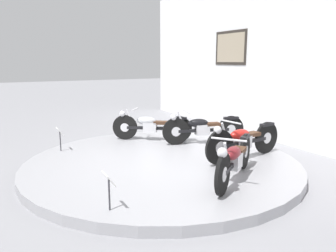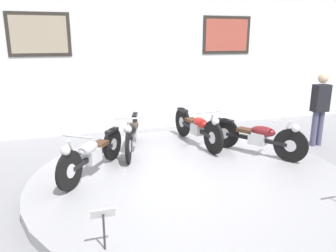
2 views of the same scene
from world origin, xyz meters
The scene contains 9 objects.
ground_plane centered at (0.00, 0.00, 0.00)m, with size 60.00×60.00×0.00m, color gray.
display_platform centered at (0.00, 0.00, 0.08)m, with size 5.33×5.33×0.17m, color #99999E.
back_wall centered at (0.00, 3.67, 2.25)m, with size 14.00×0.22×4.49m.
motorcycle_silver centered at (-1.58, 0.49, 0.54)m, with size 1.20×1.62×0.78m.
motorcycle_black centered at (-0.71, 1.43, 0.55)m, with size 0.70×1.91×0.79m.
motorcycle_red centered at (0.71, 1.44, 0.56)m, with size 0.54×2.01×0.81m.
motorcycle_maroon centered at (1.58, 0.49, 0.55)m, with size 1.19×1.65×0.79m.
info_placard_front_left centered at (-1.64, -1.63, 0.53)m, with size 0.26×0.11×0.51m.
info_placard_front_centre centered at (1.64, -1.63, 0.53)m, with size 0.26×0.11×0.51m.
Camera 1 is at (5.52, -2.87, 2.09)m, focal length 35.00 mm.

